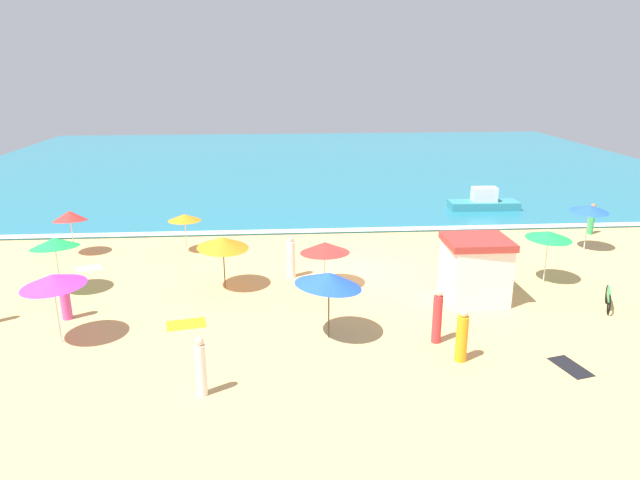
{
  "coord_description": "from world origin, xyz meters",
  "views": [
    {
      "loc": [
        -3.39,
        -23.02,
        8.67
      ],
      "look_at": [
        -1.53,
        2.33,
        0.8
      ],
      "focal_mm": 32.28,
      "sensor_mm": 36.0,
      "label": 1
    }
  ],
  "objects_px": {
    "beach_umbrella_4": "(549,235)",
    "small_boat_0": "(484,202)",
    "beach_umbrella_9": "(185,217)",
    "beachgoer_6": "(437,317)",
    "beachgoer_3": "(291,258)",
    "lifeguard_cabana": "(475,269)",
    "beachgoer_2": "(462,336)",
    "beach_umbrella_7": "(590,209)",
    "beachgoer_7": "(201,367)",
    "beachgoer_0": "(65,298)",
    "beach_umbrella_8": "(223,243)",
    "beach_umbrella_5": "(53,280)",
    "beachgoer_4": "(592,219)",
    "beach_umbrella_3": "(70,216)",
    "beach_umbrella_2": "(54,243)",
    "beach_umbrella_0": "(329,279)",
    "parked_bicycle": "(608,298)",
    "beach_umbrella_6": "(325,247)"
  },
  "relations": [
    {
      "from": "beach_umbrella_0",
      "to": "beach_umbrella_5",
      "type": "height_order",
      "value": "beach_umbrella_0"
    },
    {
      "from": "beach_umbrella_0",
      "to": "beach_umbrella_8",
      "type": "xyz_separation_m",
      "value": [
        -3.76,
        4.59,
        -0.13
      ]
    },
    {
      "from": "beachgoer_4",
      "to": "beachgoer_6",
      "type": "distance_m",
      "value": 16.15
    },
    {
      "from": "beachgoer_2",
      "to": "small_boat_0",
      "type": "height_order",
      "value": "beachgoer_2"
    },
    {
      "from": "beach_umbrella_2",
      "to": "beach_umbrella_4",
      "type": "height_order",
      "value": "beach_umbrella_2"
    },
    {
      "from": "beachgoer_6",
      "to": "lifeguard_cabana",
      "type": "bearing_deg",
      "value": 54.83
    },
    {
      "from": "lifeguard_cabana",
      "to": "beach_umbrella_0",
      "type": "relative_size",
      "value": 0.88
    },
    {
      "from": "beach_umbrella_4",
      "to": "small_boat_0",
      "type": "distance_m",
      "value": 12.1
    },
    {
      "from": "beach_umbrella_9",
      "to": "beachgoer_0",
      "type": "distance_m",
      "value": 7.98
    },
    {
      "from": "beachgoer_0",
      "to": "beachgoer_2",
      "type": "bearing_deg",
      "value": -16.89
    },
    {
      "from": "beach_umbrella_0",
      "to": "beach_umbrella_3",
      "type": "distance_m",
      "value": 14.65
    },
    {
      "from": "beach_umbrella_2",
      "to": "small_boat_0",
      "type": "distance_m",
      "value": 24.13
    },
    {
      "from": "beach_umbrella_4",
      "to": "beach_umbrella_5",
      "type": "bearing_deg",
      "value": -167.37
    },
    {
      "from": "beach_umbrella_9",
      "to": "beachgoer_6",
      "type": "xyz_separation_m",
      "value": [
        9.42,
        -9.99,
        -0.81
      ]
    },
    {
      "from": "lifeguard_cabana",
      "to": "beachgoer_2",
      "type": "height_order",
      "value": "lifeguard_cabana"
    },
    {
      "from": "beach_umbrella_7",
      "to": "beachgoer_6",
      "type": "relative_size",
      "value": 1.22
    },
    {
      "from": "beachgoer_6",
      "to": "small_boat_0",
      "type": "relative_size",
      "value": 0.44
    },
    {
      "from": "beach_umbrella_4",
      "to": "beachgoer_7",
      "type": "height_order",
      "value": "beach_umbrella_4"
    },
    {
      "from": "beach_umbrella_0",
      "to": "beachgoer_3",
      "type": "distance_m",
      "value": 5.95
    },
    {
      "from": "beach_umbrella_0",
      "to": "beachgoer_4",
      "type": "distance_m",
      "value": 18.43
    },
    {
      "from": "beach_umbrella_0",
      "to": "beachgoer_4",
      "type": "relative_size",
      "value": 1.69
    },
    {
      "from": "beachgoer_0",
      "to": "beach_umbrella_8",
      "type": "bearing_deg",
      "value": 24.87
    },
    {
      "from": "beach_umbrella_9",
      "to": "beach_umbrella_2",
      "type": "bearing_deg",
      "value": -131.0
    },
    {
      "from": "beach_umbrella_6",
      "to": "beachgoer_0",
      "type": "xyz_separation_m",
      "value": [
        -9.32,
        -2.43,
        -0.85
      ]
    },
    {
      "from": "beach_umbrella_6",
      "to": "lifeguard_cabana",
      "type": "bearing_deg",
      "value": -18.41
    },
    {
      "from": "beach_umbrella_0",
      "to": "beach_umbrella_4",
      "type": "bearing_deg",
      "value": 25.14
    },
    {
      "from": "beachgoer_6",
      "to": "beach_umbrella_3",
      "type": "bearing_deg",
      "value": 145.69
    },
    {
      "from": "beach_umbrella_3",
      "to": "beach_umbrella_4",
      "type": "xyz_separation_m",
      "value": [
        20.5,
        -5.07,
        0.14
      ]
    },
    {
      "from": "parked_bicycle",
      "to": "beachgoer_6",
      "type": "distance_m",
      "value": 7.39
    },
    {
      "from": "beach_umbrella_3",
      "to": "beachgoer_7",
      "type": "xyz_separation_m",
      "value": [
        7.49,
        -12.56,
        -1.04
      ]
    },
    {
      "from": "beachgoer_3",
      "to": "beachgoer_6",
      "type": "height_order",
      "value": "beachgoer_6"
    },
    {
      "from": "beach_umbrella_2",
      "to": "beachgoer_2",
      "type": "relative_size",
      "value": 1.43
    },
    {
      "from": "beach_umbrella_0",
      "to": "beach_umbrella_6",
      "type": "height_order",
      "value": "beach_umbrella_0"
    },
    {
      "from": "parked_bicycle",
      "to": "beachgoer_2",
      "type": "relative_size",
      "value": 0.97
    },
    {
      "from": "beach_umbrella_7",
      "to": "beachgoer_0",
      "type": "distance_m",
      "value": 23.11
    },
    {
      "from": "beach_umbrella_5",
      "to": "beachgoer_6",
      "type": "xyz_separation_m",
      "value": [
        12.11,
        -0.9,
        -1.25
      ]
    },
    {
      "from": "beach_umbrella_5",
      "to": "beachgoer_4",
      "type": "height_order",
      "value": "beach_umbrella_5"
    },
    {
      "from": "beach_umbrella_6",
      "to": "beach_umbrella_7",
      "type": "bearing_deg",
      "value": 16.4
    },
    {
      "from": "beach_umbrella_6",
      "to": "beach_umbrella_7",
      "type": "relative_size",
      "value": 1.18
    },
    {
      "from": "beach_umbrella_4",
      "to": "beachgoer_2",
      "type": "relative_size",
      "value": 1.46
    },
    {
      "from": "beachgoer_4",
      "to": "small_boat_0",
      "type": "height_order",
      "value": "beachgoer_4"
    },
    {
      "from": "beach_umbrella_2",
      "to": "beach_umbrella_3",
      "type": "xyz_separation_m",
      "value": [
        -1.05,
        4.81,
        -0.19
      ]
    },
    {
      "from": "beachgoer_4",
      "to": "beach_umbrella_4",
      "type": "bearing_deg",
      "value": -130.11
    },
    {
      "from": "lifeguard_cabana",
      "to": "parked_bicycle",
      "type": "height_order",
      "value": "lifeguard_cabana"
    },
    {
      "from": "beach_umbrella_2",
      "to": "beachgoer_7",
      "type": "height_order",
      "value": "beach_umbrella_2"
    },
    {
      "from": "beach_umbrella_9",
      "to": "parked_bicycle",
      "type": "relative_size",
      "value": 1.17
    },
    {
      "from": "beach_umbrella_4",
      "to": "beach_umbrella_5",
      "type": "height_order",
      "value": "beach_umbrella_5"
    },
    {
      "from": "beachgoer_0",
      "to": "beachgoer_4",
      "type": "relative_size",
      "value": 1.02
    },
    {
      "from": "beach_umbrella_7",
      "to": "beachgoer_7",
      "type": "height_order",
      "value": "beach_umbrella_7"
    },
    {
      "from": "beach_umbrella_6",
      "to": "beach_umbrella_8",
      "type": "xyz_separation_m",
      "value": [
        -4.0,
        0.04,
        0.28
      ]
    }
  ]
}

